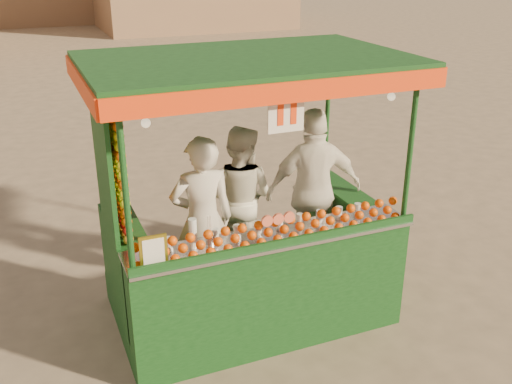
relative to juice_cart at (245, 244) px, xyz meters
name	(u,v)px	position (x,y,z in m)	size (l,w,h in m)	color
ground	(215,304)	(-0.23, 0.38, -0.92)	(90.00, 90.00, 0.00)	brown
juice_cart	(245,244)	(0.00, 0.00, 0.00)	(3.11, 2.01, 2.82)	#0E3513
vendor_left	(202,221)	(-0.43, 0.09, 0.30)	(0.69, 0.49, 1.79)	beige
vendor_middle	(240,197)	(0.18, 0.62, 0.25)	(1.02, 1.02, 1.67)	white
vendor_right	(314,190)	(0.94, 0.28, 0.35)	(1.15, 0.62, 1.87)	white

